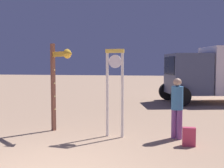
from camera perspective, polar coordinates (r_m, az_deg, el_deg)
standing_clock at (r=7.15m, az=0.59°, el=-0.06°), size 0.50×0.15×2.29m
arrow_sign at (r=7.72m, az=-10.92°, el=2.22°), size 0.91×0.78×2.48m
person_near_clock at (r=7.20m, az=13.30°, el=-4.26°), size 0.30×0.30×1.55m
backpack at (r=6.77m, az=15.62°, el=-10.48°), size 0.29×0.19×0.44m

